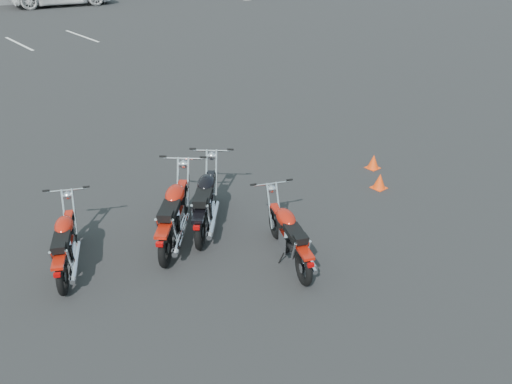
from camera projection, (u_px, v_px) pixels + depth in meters
ground at (270, 244)px, 8.18m from camera, size 120.00×120.00×0.00m
motorcycle_front_red at (66, 244)px, 7.43m from camera, size 1.17×1.79×0.91m
motorcycle_second_black at (206, 201)px, 8.49m from camera, size 1.71×1.82×1.03m
motorcycle_third_red at (174, 214)px, 8.09m from camera, size 1.76×1.87×1.06m
motorcycle_rear_red at (290, 236)px, 7.61m from camera, size 1.11×1.84×0.92m
training_cone_near at (380, 181)px, 9.89m from camera, size 0.26×0.26×0.31m
training_cone_far at (373, 162)px, 10.74m from camera, size 0.26×0.26×0.31m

